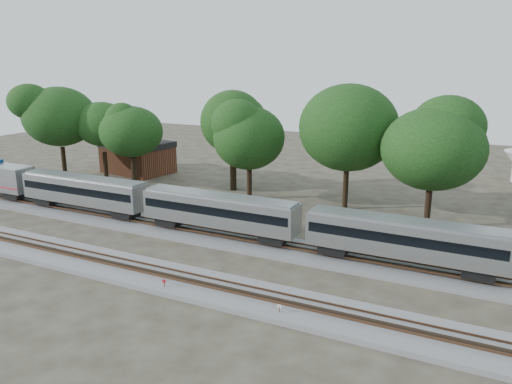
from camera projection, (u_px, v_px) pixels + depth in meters
ground at (180, 260)px, 43.72m from camera, size 160.00×160.00×0.00m
track_far at (215, 236)px, 48.87m from camera, size 160.00×5.00×0.73m
track_near at (151, 274)px, 40.19m from camera, size 160.00×5.00×0.73m
train at (405, 237)px, 40.45m from camera, size 118.28×2.87×4.23m
switch_stand_red at (164, 284)px, 37.49m from camera, size 0.32×0.06×1.00m
switch_stand_white at (279, 309)px, 33.73m from camera, size 0.31×0.06×0.96m
switch_lever at (235, 302)px, 35.65m from camera, size 0.56×0.41×0.30m
brick_building at (138, 157)px, 77.23m from camera, size 11.23×8.81×4.87m
tree_0 at (59, 117)px, 69.59m from camera, size 9.47×9.47×13.35m
tree_1 at (102, 124)px, 68.69m from camera, size 8.53×8.53×12.02m
tree_2 at (131, 132)px, 66.78m from camera, size 7.79×7.79×10.99m
tree_3 at (233, 122)px, 65.01m from camera, size 9.31×9.31×13.12m
tree_4 at (249, 138)px, 61.13m from camera, size 7.81×7.81×11.02m
tree_5 at (348, 128)px, 56.33m from camera, size 9.69×9.69×13.67m
tree_6 at (433, 149)px, 50.33m from camera, size 8.40×8.40×11.85m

